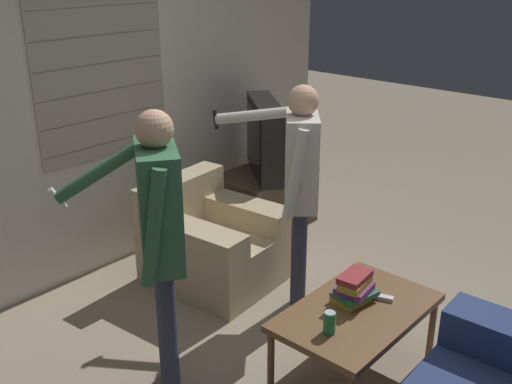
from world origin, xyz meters
The scene contains 11 objects.
ground_plane centered at (0.00, 0.00, 0.00)m, with size 16.00×16.00×0.00m, color gray.
wall_back centered at (0.00, 2.03, 1.28)m, with size 5.20×0.08×2.55m.
armchair_beige centered at (0.41, 1.23, 0.30)m, with size 0.89×0.96×0.75m.
coffee_table centered at (0.14, -0.22, 0.41)m, with size 0.97×0.60×0.46m.
tv_stand centered at (1.38, 1.53, 0.26)m, with size 0.86×0.57×0.52m.
tv centered at (1.38, 1.53, 0.84)m, with size 0.71×0.79×0.64m.
person_left_standing centered at (-0.65, 0.50, 1.03)m, with size 0.53×0.78×1.63m.
person_right_standing centered at (0.49, 0.47, 1.00)m, with size 0.50×0.81×1.58m.
book_stack centered at (0.19, -0.17, 0.54)m, with size 0.27×0.21×0.18m.
soda_can centered at (-0.15, -0.24, 0.52)m, with size 0.07×0.07×0.13m.
spare_remote centered at (0.33, -0.28, 0.47)m, with size 0.08×0.14×0.02m.
Camera 1 is at (-2.39, -1.71, 2.31)m, focal length 42.00 mm.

